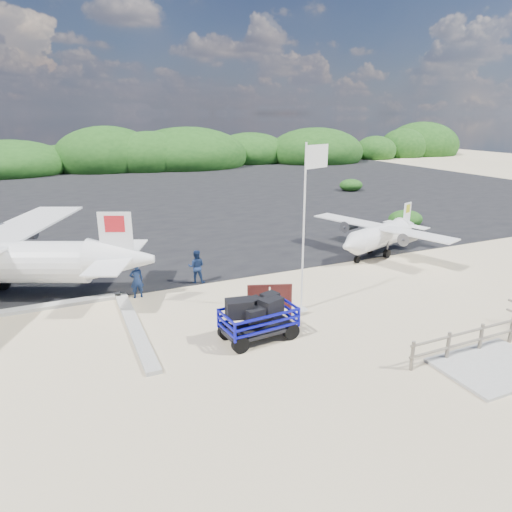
{
  "coord_description": "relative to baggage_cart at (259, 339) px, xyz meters",
  "views": [
    {
      "loc": [
        -6.7,
        -14.6,
        7.77
      ],
      "look_at": [
        1.45,
        3.58,
        1.54
      ],
      "focal_mm": 32.0,
      "sensor_mm": 36.0,
      "label": 1
    }
  ],
  "objects": [
    {
      "name": "vegetation_band",
      "position": [
        0.55,
        56.13,
        0.0
      ],
      "size": [
        124.0,
        8.0,
        4.4
      ],
      "primitive_type": null,
      "color": "#B2B2B2",
      "rests_on": "ground"
    },
    {
      "name": "asphalt_apron",
      "position": [
        0.55,
        31.13,
        0.0
      ],
      "size": [
        90.0,
        50.0,
        0.04
      ],
      "primitive_type": null,
      "color": "#B2B2B2",
      "rests_on": "ground"
    },
    {
      "name": "flagpole",
      "position": [
        2.7,
        1.66,
        0.0
      ],
      "size": [
        1.46,
        1.0,
        6.76
      ],
      "primitive_type": null,
      "rotation": [
        0.0,
        0.0,
        0.35
      ],
      "color": "white",
      "rests_on": "ground"
    },
    {
      "name": "signboard",
      "position": [
        1.05,
        1.27,
        0.0
      ],
      "size": [
        1.8,
        0.79,
        1.53
      ],
      "primitive_type": null,
      "rotation": [
        0.0,
        0.0,
        -0.34
      ],
      "color": "#5B201A",
      "rests_on": "ground"
    },
    {
      "name": "lagoon",
      "position": [
        -8.45,
        2.63,
        0.0
      ],
      "size": [
        9.0,
        7.0,
        0.4
      ],
      "primitive_type": null,
      "color": "#B2B2B2",
      "rests_on": "ground"
    },
    {
      "name": "ground",
      "position": [
        0.55,
        1.13,
        0.0
      ],
      "size": [
        160.0,
        160.0,
        0.0
      ],
      "primitive_type": "plane",
      "color": "beige"
    },
    {
      "name": "crew_a",
      "position": [
        -3.26,
        5.75,
        0.8
      ],
      "size": [
        0.61,
        0.41,
        1.61
      ],
      "primitive_type": "imported",
      "rotation": [
        0.0,
        0.0,
        3.19
      ],
      "color": "#14254D",
      "rests_on": "ground"
    },
    {
      "name": "baggage_cart",
      "position": [
        0.0,
        0.0,
        0.0
      ],
      "size": [
        2.99,
        1.88,
        1.43
      ],
      "primitive_type": null,
      "rotation": [
        0.0,
        0.0,
        0.09
      ],
      "color": "#0B0CAA",
      "rests_on": "ground"
    },
    {
      "name": "walkway_pad",
      "position": [
        6.05,
        -4.87,
        0.0
      ],
      "size": [
        3.5,
        2.5,
        0.1
      ],
      "primitive_type": null,
      "color": "#B2B2B2",
      "rests_on": "ground"
    },
    {
      "name": "fence",
      "position": [
        6.55,
        -3.87,
        0.0
      ],
      "size": [
        6.4,
        2.0,
        1.1
      ],
      "primitive_type": null,
      "color": "#B2B2B2",
      "rests_on": "ground"
    },
    {
      "name": "crew_b",
      "position": [
        -0.33,
        6.43,
        0.82
      ],
      "size": [
        0.97,
        0.87,
        1.64
      ],
      "primitive_type": "imported",
      "rotation": [
        0.0,
        0.0,
        2.76
      ],
      "color": "#14254D",
      "rests_on": "ground"
    },
    {
      "name": "aircraft_large",
      "position": [
        12.85,
        27.47,
        0.0
      ],
      "size": [
        21.45,
        21.45,
        4.87
      ],
      "primitive_type": null,
      "rotation": [
        0.0,
        0.0,
        2.72
      ],
      "color": "#B2B2B2",
      "rests_on": "ground"
    }
  ]
}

